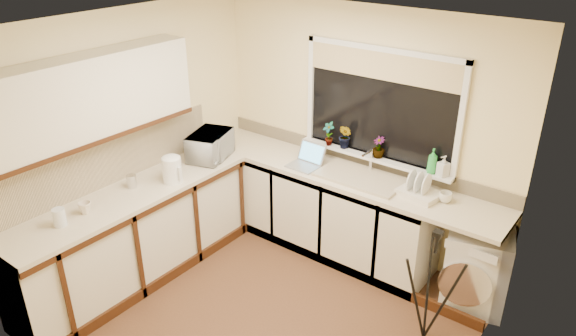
{
  "coord_description": "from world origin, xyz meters",
  "views": [
    {
      "loc": [
        2.37,
        -2.8,
        3.16
      ],
      "look_at": [
        -0.17,
        0.55,
        1.15
      ],
      "focal_mm": 33.29,
      "sensor_mm": 36.0,
      "label": 1
    }
  ],
  "objects_px": {
    "cup_back": "(445,197)",
    "glass_jug": "(59,217)",
    "soap_bottle_clear": "(443,166)",
    "cup_left": "(85,208)",
    "dish_rack": "(420,193)",
    "plant_a": "(329,134)",
    "kettle": "(172,170)",
    "washing_machine": "(476,267)",
    "steel_jar": "(132,181)",
    "plant_c": "(379,147)",
    "laptop": "(307,160)",
    "microwave": "(210,146)",
    "plant_b": "(345,137)",
    "tripod": "(430,287)",
    "soap_bottle_green": "(433,161)"
  },
  "relations": [
    {
      "from": "steel_jar",
      "to": "soap_bottle_clear",
      "type": "xyz_separation_m",
      "value": [
        2.27,
        1.64,
        0.18
      ]
    },
    {
      "from": "soap_bottle_clear",
      "to": "cup_left",
      "type": "distance_m",
      "value": 3.1
    },
    {
      "from": "plant_a",
      "to": "glass_jug",
      "type": "bearing_deg",
      "value": -112.74
    },
    {
      "from": "plant_c",
      "to": "cup_left",
      "type": "bearing_deg",
      "value": -125.41
    },
    {
      "from": "dish_rack",
      "to": "plant_a",
      "type": "xyz_separation_m",
      "value": [
        -1.09,
        0.18,
        0.25
      ]
    },
    {
      "from": "plant_c",
      "to": "glass_jug",
      "type": "bearing_deg",
      "value": -122.54
    },
    {
      "from": "steel_jar",
      "to": "microwave",
      "type": "height_order",
      "value": "microwave"
    },
    {
      "from": "dish_rack",
      "to": "plant_b",
      "type": "bearing_deg",
      "value": 177.17
    },
    {
      "from": "plant_c",
      "to": "steel_jar",
      "type": "bearing_deg",
      "value": -134.54
    },
    {
      "from": "plant_b",
      "to": "plant_c",
      "type": "relative_size",
      "value": 1.19
    },
    {
      "from": "cup_back",
      "to": "glass_jug",
      "type": "bearing_deg",
      "value": -135.93
    },
    {
      "from": "plant_c",
      "to": "soap_bottle_clear",
      "type": "xyz_separation_m",
      "value": [
        0.65,
        -0.01,
        -0.01
      ]
    },
    {
      "from": "kettle",
      "to": "dish_rack",
      "type": "height_order",
      "value": "kettle"
    },
    {
      "from": "washing_machine",
      "to": "cup_back",
      "type": "distance_m",
      "value": 0.68
    },
    {
      "from": "glass_jug",
      "to": "plant_b",
      "type": "bearing_deg",
      "value": 63.98
    },
    {
      "from": "washing_machine",
      "to": "cup_back",
      "type": "bearing_deg",
      "value": 164.24
    },
    {
      "from": "glass_jug",
      "to": "plant_a",
      "type": "relative_size",
      "value": 0.61
    },
    {
      "from": "soap_bottle_clear",
      "to": "tripod",
      "type": "bearing_deg",
      "value": -68.94
    },
    {
      "from": "dish_rack",
      "to": "glass_jug",
      "type": "distance_m",
      "value": 3.03
    },
    {
      "from": "laptop",
      "to": "plant_c",
      "type": "distance_m",
      "value": 0.72
    },
    {
      "from": "soap_bottle_green",
      "to": "soap_bottle_clear",
      "type": "bearing_deg",
      "value": 2.83
    },
    {
      "from": "steel_jar",
      "to": "microwave",
      "type": "relative_size",
      "value": 0.25
    },
    {
      "from": "dish_rack",
      "to": "plant_a",
      "type": "bearing_deg",
      "value": -179.38
    },
    {
      "from": "washing_machine",
      "to": "plant_b",
      "type": "distance_m",
      "value": 1.7
    },
    {
      "from": "laptop",
      "to": "plant_a",
      "type": "bearing_deg",
      "value": 74.89
    },
    {
      "from": "glass_jug",
      "to": "plant_c",
      "type": "xyz_separation_m",
      "value": [
        1.54,
        2.41,
        0.18
      ]
    },
    {
      "from": "glass_jug",
      "to": "kettle",
      "type": "bearing_deg",
      "value": 83.01
    },
    {
      "from": "plant_a",
      "to": "steel_jar",
      "type": "bearing_deg",
      "value": -123.78
    },
    {
      "from": "kettle",
      "to": "steel_jar",
      "type": "bearing_deg",
      "value": -125.06
    },
    {
      "from": "dish_rack",
      "to": "microwave",
      "type": "bearing_deg",
      "value": -155.58
    },
    {
      "from": "dish_rack",
      "to": "microwave",
      "type": "relative_size",
      "value": 0.72
    },
    {
      "from": "soap_bottle_clear",
      "to": "plant_c",
      "type": "bearing_deg",
      "value": 179.32
    },
    {
      "from": "plant_c",
      "to": "soap_bottle_green",
      "type": "xyz_separation_m",
      "value": [
        0.55,
        -0.01,
        0.01
      ]
    },
    {
      "from": "cup_back",
      "to": "cup_left",
      "type": "relative_size",
      "value": 1.08
    },
    {
      "from": "laptop",
      "to": "plant_b",
      "type": "distance_m",
      "value": 0.44
    },
    {
      "from": "tripod",
      "to": "plant_a",
      "type": "height_order",
      "value": "plant_a"
    },
    {
      "from": "washing_machine",
      "to": "steel_jar",
      "type": "xyz_separation_m",
      "value": [
        -2.74,
        -1.46,
        0.59
      ]
    },
    {
      "from": "kettle",
      "to": "plant_c",
      "type": "xyz_separation_m",
      "value": [
        1.41,
        1.34,
        0.14
      ]
    },
    {
      "from": "soap_bottle_clear",
      "to": "cup_left",
      "type": "relative_size",
      "value": 1.76
    },
    {
      "from": "laptop",
      "to": "cup_left",
      "type": "distance_m",
      "value": 2.1
    },
    {
      "from": "dish_rack",
      "to": "plant_b",
      "type": "distance_m",
      "value": 0.97
    },
    {
      "from": "microwave",
      "to": "laptop",
      "type": "bearing_deg",
      "value": -82.01
    },
    {
      "from": "tripod",
      "to": "dish_rack",
      "type": "bearing_deg",
      "value": 126.19
    },
    {
      "from": "kettle",
      "to": "microwave",
      "type": "bearing_deg",
      "value": 99.6
    },
    {
      "from": "tripod",
      "to": "steel_jar",
      "type": "distance_m",
      "value": 2.75
    },
    {
      "from": "soap_bottle_green",
      "to": "soap_bottle_clear",
      "type": "height_order",
      "value": "soap_bottle_green"
    },
    {
      "from": "soap_bottle_clear",
      "to": "plant_a",
      "type": "bearing_deg",
      "value": -178.6
    },
    {
      "from": "glass_jug",
      "to": "microwave",
      "type": "distance_m",
      "value": 1.67
    },
    {
      "from": "steel_jar",
      "to": "microwave",
      "type": "xyz_separation_m",
      "value": [
        0.11,
        0.9,
        0.07
      ]
    },
    {
      "from": "dish_rack",
      "to": "plant_b",
      "type": "height_order",
      "value": "plant_b"
    }
  ]
}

